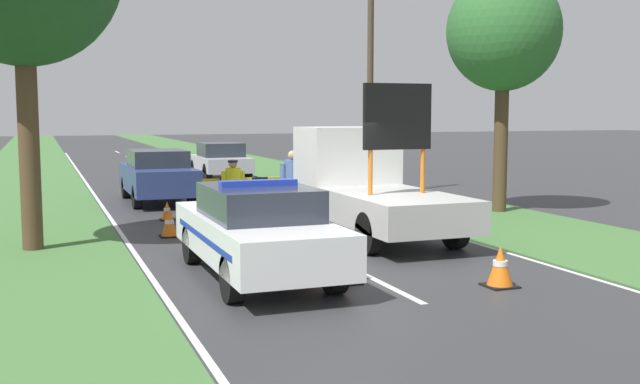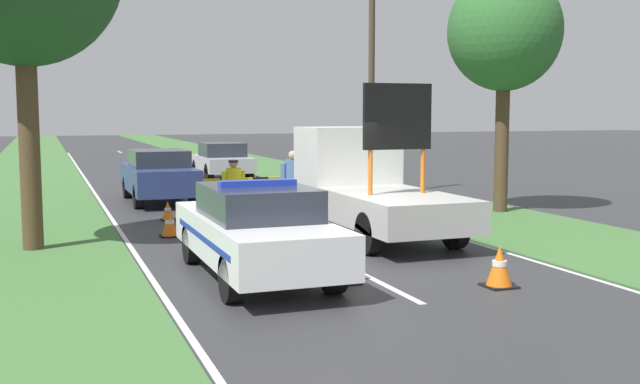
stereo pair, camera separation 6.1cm
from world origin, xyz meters
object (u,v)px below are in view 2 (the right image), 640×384
at_px(traffic_cone_lane_edge, 168,211).
at_px(queued_car_sedan_silver, 222,160).
at_px(police_car, 256,230).
at_px(road_barrier, 252,186).
at_px(traffic_cone_behind_barrier, 499,266).
at_px(roadside_tree_near_right, 505,33).
at_px(utility_pole, 371,79).
at_px(police_officer, 234,186).
at_px(traffic_cone_centre_front, 170,224).
at_px(traffic_cone_near_police, 305,243).
at_px(pedestrian_civilian, 293,181).
at_px(queued_car_hatch_blue, 159,175).
at_px(traffic_cone_near_truck, 342,261).
at_px(work_truck, 367,185).

relative_size(traffic_cone_lane_edge, queued_car_sedan_silver, 0.12).
height_order(police_car, traffic_cone_lane_edge, police_car).
bearing_deg(road_barrier, traffic_cone_behind_barrier, -82.06).
relative_size(roadside_tree_near_right, utility_pole, 0.88).
relative_size(police_car, police_officer, 3.10).
relative_size(police_officer, traffic_cone_centre_front, 2.76).
bearing_deg(traffic_cone_behind_barrier, roadside_tree_near_right, 56.06).
relative_size(traffic_cone_lane_edge, utility_pole, 0.07).
xyz_separation_m(traffic_cone_near_police, roadside_tree_near_right, (7.15, 4.43, 4.46)).
xyz_separation_m(traffic_cone_near_police, traffic_cone_lane_edge, (-1.53, 6.07, -0.10)).
bearing_deg(police_officer, roadside_tree_near_right, 164.58).
xyz_separation_m(pedestrian_civilian, traffic_cone_behind_barrier, (0.88, -7.49, -0.72)).
relative_size(pedestrian_civilian, queued_car_hatch_blue, 0.39).
bearing_deg(roadside_tree_near_right, traffic_cone_behind_barrier, -123.94).
distance_m(police_officer, traffic_cone_behind_barrier, 8.04).
distance_m(police_officer, traffic_cone_lane_edge, 2.08).
bearing_deg(traffic_cone_near_police, traffic_cone_centre_front, 118.15).
distance_m(traffic_cone_centre_front, traffic_cone_lane_edge, 2.57).
height_order(pedestrian_civilian, traffic_cone_near_truck, pedestrian_civilian).
distance_m(road_barrier, traffic_cone_near_truck, 7.12).
relative_size(police_officer, traffic_cone_behind_barrier, 2.43).
bearing_deg(traffic_cone_near_truck, traffic_cone_near_police, 88.67).
height_order(pedestrian_civilian, queued_car_sedan_silver, pedestrian_civilian).
xyz_separation_m(traffic_cone_behind_barrier, traffic_cone_lane_edge, (-3.67, 9.08, -0.09)).
height_order(queued_car_sedan_silver, roadside_tree_near_right, roadside_tree_near_right).
bearing_deg(queued_car_hatch_blue, traffic_cone_lane_edge, 84.82).
distance_m(police_car, traffic_cone_lane_edge, 7.13).
distance_m(traffic_cone_centre_front, traffic_cone_behind_barrier, 7.68).
bearing_deg(queued_car_sedan_silver, queued_car_hatch_blue, 62.67).
xyz_separation_m(traffic_cone_centre_front, utility_pole, (7.44, 5.88, 3.47)).
relative_size(road_barrier, traffic_cone_lane_edge, 5.08).
bearing_deg(work_truck, roadside_tree_near_right, -156.80).
bearing_deg(pedestrian_civilian, traffic_cone_near_police, -128.78).
distance_m(traffic_cone_behind_barrier, queued_car_sedan_silver, 19.79).
xyz_separation_m(traffic_cone_lane_edge, queued_car_sedan_silver, (3.85, 10.70, 0.54)).
height_order(traffic_cone_lane_edge, utility_pole, utility_pole).
height_order(road_barrier, traffic_cone_near_police, road_barrier).
xyz_separation_m(police_officer, traffic_cone_behind_barrier, (2.32, -7.67, -0.62)).
bearing_deg(utility_pole, traffic_cone_near_truck, -116.30).
bearing_deg(roadside_tree_near_right, traffic_cone_centre_front, -174.28).
height_order(traffic_cone_lane_edge, roadside_tree_near_right, roadside_tree_near_right).
relative_size(pedestrian_civilian, queued_car_sedan_silver, 0.46).
relative_size(queued_car_sedan_silver, utility_pole, 0.54).
relative_size(road_barrier, queued_car_sedan_silver, 0.63).
height_order(pedestrian_civilian, traffic_cone_centre_front, pedestrian_civilian).
height_order(traffic_cone_near_truck, queued_car_sedan_silver, queued_car_sedan_silver).
bearing_deg(police_officer, traffic_cone_near_truck, 77.57).
bearing_deg(traffic_cone_centre_front, police_officer, 33.69).
relative_size(road_barrier, police_officer, 1.54).
bearing_deg(traffic_cone_centre_front, roadside_tree_near_right, 5.72).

